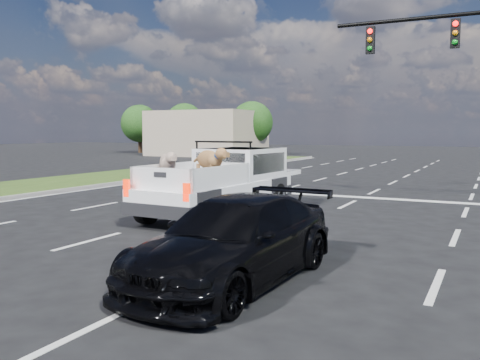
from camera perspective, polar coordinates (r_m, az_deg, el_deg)
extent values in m
plane|color=black|center=(10.34, -9.51, -7.75)|extent=(160.00, 160.00, 0.00)
cube|color=silver|center=(18.18, -11.64, -2.08)|extent=(0.12, 60.00, 0.01)
cube|color=silver|center=(16.25, -1.92, -2.86)|extent=(0.12, 60.00, 0.01)
cube|color=silver|center=(14.90, 9.99, -3.69)|extent=(0.12, 60.00, 0.01)
cube|color=silver|center=(14.30, 23.57, -4.44)|extent=(0.12, 60.00, 0.01)
cube|color=silver|center=(20.56, -19.42, -1.42)|extent=(0.15, 60.00, 0.01)
cube|color=silver|center=(19.20, 8.46, -1.63)|extent=(17.00, 0.45, 0.01)
cube|color=#2A4615|center=(22.58, -24.17, -0.89)|extent=(5.00, 60.00, 0.10)
cube|color=gray|center=(20.74, -19.90, -1.20)|extent=(0.15, 60.00, 0.14)
cylinder|color=black|center=(19.01, 24.67, 16.64)|extent=(9.00, 0.14, 0.14)
cube|color=black|center=(18.92, 23.03, 14.91)|extent=(0.30, 0.18, 0.95)
sphere|color=#FF0807|center=(18.87, 23.04, 15.86)|extent=(0.18, 0.18, 0.18)
cube|color=black|center=(19.33, 14.44, 14.95)|extent=(0.30, 0.18, 0.95)
sphere|color=#FF0807|center=(19.28, 14.38, 15.88)|extent=(0.18, 0.18, 0.18)
cube|color=tan|center=(51.18, -3.68, 5.24)|extent=(10.00, 8.00, 4.40)
cylinder|color=#332114|center=(58.49, -11.16, 4.07)|extent=(0.44, 0.44, 2.16)
sphere|color=#173B10|center=(58.49, -11.20, 6.25)|extent=(4.20, 4.20, 4.20)
cylinder|color=#332114|center=(55.00, -6.21, 4.06)|extent=(0.44, 0.44, 2.16)
sphere|color=#173B10|center=(55.00, -6.24, 6.38)|extent=(4.20, 4.20, 4.20)
cylinder|color=#332114|center=(51.08, 1.35, 3.99)|extent=(0.44, 0.44, 2.16)
sphere|color=#173B10|center=(51.08, 1.35, 6.48)|extent=(4.20, 4.20, 4.20)
cylinder|color=black|center=(13.20, -10.43, -3.15)|extent=(0.33, 0.81, 0.79)
cylinder|color=black|center=(12.12, -3.83, -3.83)|extent=(0.33, 0.81, 0.79)
cylinder|color=black|center=(16.31, -1.67, -1.44)|extent=(0.33, 0.81, 0.79)
cylinder|color=black|center=(15.46, 4.09, -1.83)|extent=(0.33, 0.81, 0.79)
cube|color=white|center=(14.22, -2.48, -1.27)|extent=(2.25, 5.62, 0.54)
cube|color=white|center=(15.27, 0.11, 1.91)|extent=(2.04, 2.49, 0.90)
cube|color=black|center=(14.25, -2.24, 1.78)|extent=(1.62, 0.11, 0.65)
cylinder|color=black|center=(14.35, -1.95, 4.31)|extent=(1.88, 0.14, 0.05)
cube|color=black|center=(13.18, -5.32, -0.76)|extent=(1.99, 2.75, 0.06)
cube|color=white|center=(13.68, -8.38, 0.70)|extent=(0.21, 2.66, 0.54)
cube|color=white|center=(12.66, -2.05, 0.38)|extent=(0.21, 2.66, 0.54)
cube|color=white|center=(12.12, -8.83, 0.09)|extent=(1.86, 0.17, 0.54)
cube|color=red|center=(12.55, -12.61, -0.89)|extent=(0.17, 0.07, 0.42)
cube|color=red|center=(11.44, -6.01, -1.39)|extent=(0.17, 0.07, 0.42)
cube|color=black|center=(12.10, -9.21, -3.41)|extent=(2.02, 0.41, 0.31)
imported|color=#A5A7AB|center=(18.20, -4.86, 0.15)|extent=(2.66, 4.27, 1.36)
imported|color=black|center=(7.98, -0.60, -6.75)|extent=(2.12, 4.65, 1.32)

